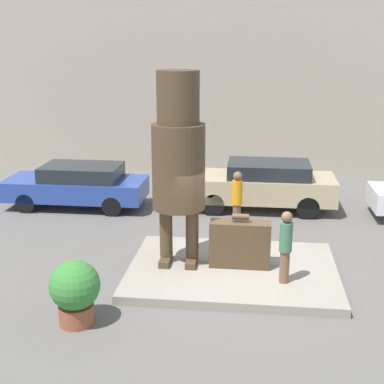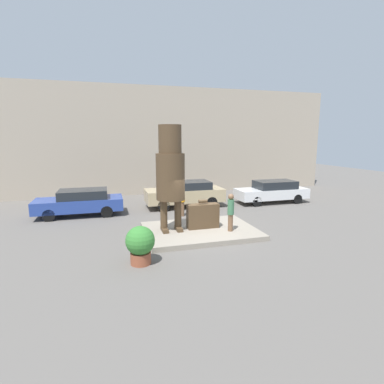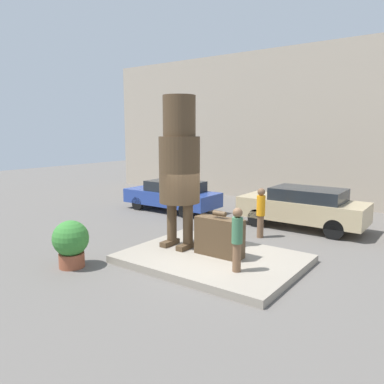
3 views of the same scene
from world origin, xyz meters
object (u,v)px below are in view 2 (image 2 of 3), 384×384
object	(u,v)px
parked_car_blue	(80,202)
planter_pot	(140,243)
parked_car_tan	(185,193)
giant_suitcase	(203,216)
worker_hivis	(182,199)
statue_figure	(170,170)
tourist	(231,211)
parked_car_white	(272,191)

from	to	relation	value
parked_car_blue	planter_pot	distance (m)	7.79
parked_car_tan	planter_pot	world-z (taller)	parked_car_tan
giant_suitcase	worker_hivis	world-z (taller)	worker_hivis
statue_figure	planter_pot	xyz separation A→B (m)	(-1.65, -2.75, -2.15)
statue_figure	tourist	xyz separation A→B (m)	(2.46, -0.82, -1.76)
parked_car_blue	giant_suitcase	bearing A→B (deg)	139.66
statue_figure	parked_car_tan	world-z (taller)	statue_figure
tourist	planter_pot	distance (m)	4.56
tourist	worker_hivis	size ratio (longest dim) A/B	0.93
planter_pot	parked_car_tan	bearing A→B (deg)	65.09
tourist	worker_hivis	xyz separation A→B (m)	(-1.20, 3.82, -0.14)
statue_figure	giant_suitcase	world-z (taller)	statue_figure
planter_pot	worker_hivis	world-z (taller)	worker_hivis
statue_figure	parked_car_white	distance (m)	9.37
parked_car_tan	worker_hivis	xyz separation A→B (m)	(-0.75, -2.14, 0.11)
statue_figure	parked_car_white	xyz separation A→B (m)	(7.83, 4.71, -2.10)
parked_car_blue	worker_hivis	world-z (taller)	worker_hivis
giant_suitcase	parked_car_white	size ratio (longest dim) A/B	0.30
parked_car_blue	parked_car_tan	size ratio (longest dim) A/B	0.97
tourist	parked_car_tan	size ratio (longest dim) A/B	0.35
parked_car_white	planter_pot	size ratio (longest dim) A/B	3.58
parked_car_tan	parked_car_white	size ratio (longest dim) A/B	1.01
parked_car_white	worker_hivis	bearing A→B (deg)	14.66
parked_car_blue	worker_hivis	distance (m)	5.59
giant_suitcase	tourist	bearing A→B (deg)	-37.84
parked_car_tan	worker_hivis	distance (m)	2.26
giant_suitcase	tourist	distance (m)	1.32
giant_suitcase	planter_pot	size ratio (longest dim) A/B	1.08
parked_car_blue	planter_pot	xyz separation A→B (m)	(2.42, -7.40, -0.05)
worker_hivis	parked_car_tan	bearing A→B (deg)	70.76
planter_pot	worker_hivis	size ratio (longest dim) A/B	0.74
parked_car_blue	parked_car_white	size ratio (longest dim) A/B	0.98
statue_figure	giant_suitcase	size ratio (longest dim) A/B	3.19
parked_car_tan	planter_pot	bearing A→B (deg)	65.09
giant_suitcase	worker_hivis	xyz separation A→B (m)	(-0.19, 3.03, 0.20)
giant_suitcase	worker_hivis	distance (m)	3.05
statue_figure	parked_car_tan	bearing A→B (deg)	68.58
planter_pot	statue_figure	bearing A→B (deg)	59.09
parked_car_white	worker_hivis	world-z (taller)	worker_hivis
giant_suitcase	statue_figure	bearing A→B (deg)	178.52
parked_car_blue	parked_car_white	bearing A→B (deg)	-179.71
tourist	parked_car_blue	world-z (taller)	tourist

